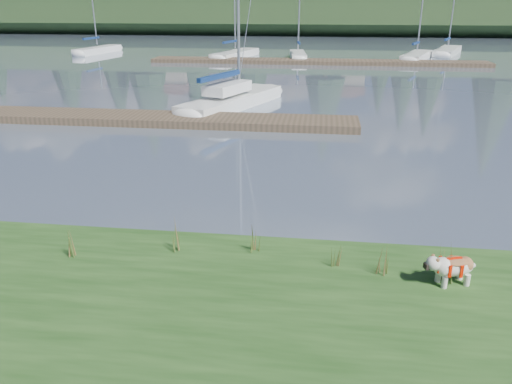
# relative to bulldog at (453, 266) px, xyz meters

# --- Properties ---
(ground) EXTENTS (200.00, 200.00, 0.00)m
(ground) POSITION_rel_bulldog_xyz_m (-4.71, 32.82, -0.67)
(ground) COLOR slate
(ground) RESTS_ON ground
(ridge) EXTENTS (200.00, 20.00, 5.00)m
(ridge) POSITION_rel_bulldog_xyz_m (-4.71, 75.82, 1.83)
(ridge) COLOR #1C3018
(ridge) RESTS_ON ground
(bulldog) EXTENTS (0.88, 0.52, 0.52)m
(bulldog) POSITION_rel_bulldog_xyz_m (0.00, 0.00, 0.00)
(bulldog) COLOR silver
(bulldog) RESTS_ON bank
(sailboat_main) EXTENTS (4.31, 7.90, 11.43)m
(sailboat_main) POSITION_rel_bulldog_xyz_m (-6.05, 15.76, -0.25)
(sailboat_main) COLOR white
(sailboat_main) RESTS_ON ground
(dock_near) EXTENTS (16.00, 2.00, 0.30)m
(dock_near) POSITION_rel_bulldog_xyz_m (-8.71, 11.82, -0.52)
(dock_near) COLOR #4C3D2C
(dock_near) RESTS_ON ground
(dock_far) EXTENTS (26.00, 2.20, 0.30)m
(dock_far) POSITION_rel_bulldog_xyz_m (-2.71, 32.82, -0.52)
(dock_far) COLOR #4C3D2C
(dock_far) RESTS_ON ground
(sailboat_bg_0) EXTENTS (2.46, 6.95, 10.03)m
(sailboat_bg_0) POSITION_rel_bulldog_xyz_m (-22.93, 38.92, -0.35)
(sailboat_bg_0) COLOR white
(sailboat_bg_0) RESTS_ON ground
(sailboat_bg_1) EXTENTS (3.51, 7.95, 11.69)m
(sailboat_bg_1) POSITION_rel_bulldog_xyz_m (-9.50, 36.85, -0.34)
(sailboat_bg_1) COLOR white
(sailboat_bg_1) RESTS_ON ground
(sailboat_bg_2) EXTENTS (1.76, 5.98, 9.08)m
(sailboat_bg_2) POSITION_rel_bulldog_xyz_m (-4.35, 36.24, -0.34)
(sailboat_bg_2) COLOR white
(sailboat_bg_2) RESTS_ON ground
(sailboat_bg_3) EXTENTS (3.83, 7.39, 10.85)m
(sailboat_bg_3) POSITION_rel_bulldog_xyz_m (5.68, 37.15, -0.35)
(sailboat_bg_3) COLOR white
(sailboat_bg_3) RESTS_ON ground
(sailboat_bg_4) EXTENTS (4.23, 8.01, 11.74)m
(sailboat_bg_4) POSITION_rel_bulldog_xyz_m (9.26, 42.17, -0.35)
(sailboat_bg_4) COLOR white
(sailboat_bg_4) RESTS_ON ground
(weed_0) EXTENTS (0.17, 0.14, 0.71)m
(weed_0) POSITION_rel_bulldog_xyz_m (-4.74, 0.53, -0.03)
(weed_0) COLOR #475B23
(weed_0) RESTS_ON bank
(weed_1) EXTENTS (0.17, 0.14, 0.55)m
(weed_1) POSITION_rel_bulldog_xyz_m (-3.25, 0.68, -0.09)
(weed_1) COLOR #475B23
(weed_1) RESTS_ON bank
(weed_2) EXTENTS (0.17, 0.14, 0.56)m
(weed_2) POSITION_rel_bulldog_xyz_m (-1.07, 0.17, -0.09)
(weed_2) COLOR #475B23
(weed_2) RESTS_ON bank
(weed_3) EXTENTS (0.17, 0.14, 0.57)m
(weed_3) POSITION_rel_bulldog_xyz_m (-6.56, 0.09, -0.08)
(weed_3) COLOR #475B23
(weed_3) RESTS_ON bank
(weed_4) EXTENTS (0.17, 0.14, 0.43)m
(weed_4) POSITION_rel_bulldog_xyz_m (-1.83, 0.39, -0.14)
(weed_4) COLOR #475B23
(weed_4) RESTS_ON bank
(weed_5) EXTENTS (0.17, 0.14, 0.72)m
(weed_5) POSITION_rel_bulldog_xyz_m (-0.10, 0.05, -0.02)
(weed_5) COLOR #475B23
(weed_5) RESTS_ON bank
(mud_lip) EXTENTS (60.00, 0.50, 0.14)m
(mud_lip) POSITION_rel_bulldog_xyz_m (-4.71, 1.22, -0.60)
(mud_lip) COLOR #33281C
(mud_lip) RESTS_ON ground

